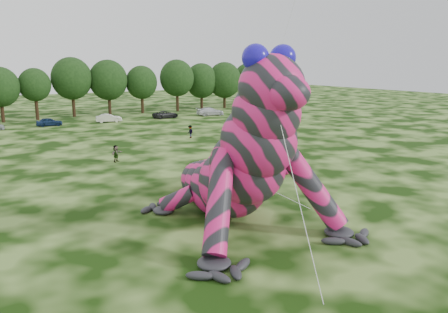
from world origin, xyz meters
name	(u,v)px	position (x,y,z in m)	size (l,w,h in m)	color
ground	(174,230)	(0.00, 0.00, 0.00)	(240.00, 240.00, 0.00)	#16330A
inflatable_gecko	(221,133)	(3.91, 1.10, 5.30)	(17.84, 21.19, 10.59)	#E01C73
tree_8	(1,95)	(-4.22, 56.99, 4.47)	(6.14, 5.53, 8.94)	black
tree_9	(35,94)	(1.06, 57.35, 4.34)	(5.27, 4.74, 8.68)	black
tree_10	(72,87)	(7.40, 58.58, 5.25)	(7.09, 6.38, 10.50)	black
tree_11	(109,87)	(13.79, 58.20, 5.03)	(7.01, 6.31, 10.07)	black
tree_12	(142,90)	(20.01, 57.74, 4.49)	(5.99, 5.39, 8.97)	black
tree_13	(177,86)	(27.13, 57.13, 5.06)	(6.83, 6.15, 10.13)	black
tree_14	(202,86)	(33.46, 58.72, 4.70)	(6.82, 6.14, 9.40)	black
tree_15	(224,85)	(38.47, 57.77, 4.82)	(7.17, 6.45, 9.63)	black
tree_16	(247,85)	(45.45, 59.37, 4.69)	(6.26, 5.63, 9.37)	black
tree_17	(278,82)	(51.95, 56.66, 5.15)	(6.98, 6.28, 10.30)	black
car_4	(49,122)	(1.44, 48.56, 0.65)	(1.53, 3.80, 1.30)	navy
car_5	(109,118)	(10.54, 48.11, 0.68)	(1.43, 4.11, 1.35)	silver
car_6	(166,114)	(20.64, 48.23, 0.64)	(2.11, 4.57, 1.27)	#252527
car_7	(210,111)	(29.21, 47.51, 0.74)	(2.07, 5.09, 1.48)	silver
spectator_5	(116,154)	(2.63, 19.20, 0.84)	(1.55, 0.50, 1.68)	gray
spectator_2	(190,132)	(15.12, 27.79, 0.83)	(1.07, 0.61, 1.65)	gray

